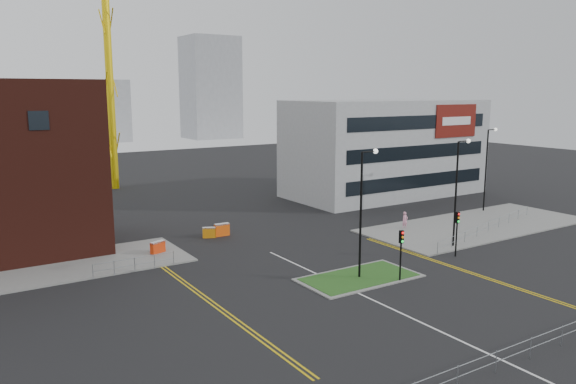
% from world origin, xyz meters
% --- Properties ---
extents(ground, '(200.00, 200.00, 0.00)m').
position_xyz_m(ground, '(0.00, 0.00, 0.00)').
color(ground, black).
rests_on(ground, ground).
extents(pavement_right, '(24.00, 10.00, 0.12)m').
position_xyz_m(pavement_right, '(22.00, 14.00, 0.06)').
color(pavement_right, slate).
rests_on(pavement_right, ground).
extents(island_kerb, '(8.60, 4.60, 0.08)m').
position_xyz_m(island_kerb, '(2.00, 8.00, 0.04)').
color(island_kerb, slate).
rests_on(island_kerb, ground).
extents(grass_island, '(8.00, 4.00, 0.12)m').
position_xyz_m(grass_island, '(2.00, 8.00, 0.06)').
color(grass_island, '#1D4517').
rests_on(grass_island, ground).
extents(office_block, '(25.00, 12.20, 12.00)m').
position_xyz_m(office_block, '(26.01, 31.97, 6.00)').
color(office_block, '#9EA0A2').
rests_on(office_block, ground).
extents(streetlamp_island, '(1.46, 0.36, 9.18)m').
position_xyz_m(streetlamp_island, '(2.22, 8.00, 5.41)').
color(streetlamp_island, black).
rests_on(streetlamp_island, ground).
extents(streetlamp_right_near, '(1.46, 0.36, 9.18)m').
position_xyz_m(streetlamp_right_near, '(14.22, 10.00, 5.41)').
color(streetlamp_right_near, black).
rests_on(streetlamp_right_near, ground).
extents(streetlamp_right_far, '(1.46, 0.36, 9.18)m').
position_xyz_m(streetlamp_right_far, '(28.22, 18.00, 5.41)').
color(streetlamp_right_far, black).
rests_on(streetlamp_right_far, ground).
extents(traffic_light_island, '(0.28, 0.33, 3.65)m').
position_xyz_m(traffic_light_island, '(4.00, 5.98, 2.57)').
color(traffic_light_island, black).
rests_on(traffic_light_island, ground).
extents(traffic_light_right, '(0.28, 0.33, 3.65)m').
position_xyz_m(traffic_light_right, '(12.00, 7.98, 2.57)').
color(traffic_light_right, black).
rests_on(traffic_light_right, ground).
extents(railing_front, '(24.05, 0.05, 1.10)m').
position_xyz_m(railing_front, '(0.00, -6.00, 0.78)').
color(railing_front, gray).
rests_on(railing_front, ground).
extents(railing_left, '(6.05, 0.05, 1.10)m').
position_xyz_m(railing_left, '(-11.00, 18.00, 0.74)').
color(railing_left, gray).
rests_on(railing_left, ground).
extents(railing_right, '(19.05, 5.05, 1.10)m').
position_xyz_m(railing_right, '(20.50, 11.50, 0.78)').
color(railing_right, gray).
rests_on(railing_right, ground).
extents(centre_line, '(0.15, 30.00, 0.01)m').
position_xyz_m(centre_line, '(0.00, 2.00, 0.01)').
color(centre_line, silver).
rests_on(centre_line, ground).
extents(yellow_left_a, '(0.12, 24.00, 0.01)m').
position_xyz_m(yellow_left_a, '(-9.00, 10.00, 0.01)').
color(yellow_left_a, gold).
rests_on(yellow_left_a, ground).
extents(yellow_left_b, '(0.12, 24.00, 0.01)m').
position_xyz_m(yellow_left_b, '(-8.70, 10.00, 0.01)').
color(yellow_left_b, gold).
rests_on(yellow_left_b, ground).
extents(yellow_right_a, '(0.12, 20.00, 0.01)m').
position_xyz_m(yellow_right_a, '(9.50, 6.00, 0.01)').
color(yellow_right_a, gold).
rests_on(yellow_right_a, ground).
extents(yellow_right_b, '(0.12, 20.00, 0.01)m').
position_xyz_m(yellow_right_b, '(9.80, 6.00, 0.01)').
color(yellow_right_b, gold).
rests_on(yellow_right_b, ground).
extents(skyline_b, '(24.00, 12.00, 16.00)m').
position_xyz_m(skyline_b, '(10.00, 130.00, 8.00)').
color(skyline_b, gray).
rests_on(skyline_b, ground).
extents(skyline_c, '(14.00, 12.00, 28.00)m').
position_xyz_m(skyline_c, '(45.00, 125.00, 14.00)').
color(skyline_c, gray).
rests_on(skyline_c, ground).
extents(pedestrian, '(0.65, 0.44, 1.71)m').
position_xyz_m(pedestrian, '(14.97, 16.81, 0.85)').
color(pedestrian, pink).
rests_on(pedestrian, ground).
extents(barrier_left, '(1.35, 0.88, 1.08)m').
position_xyz_m(barrier_left, '(-8.00, 21.47, 0.59)').
color(barrier_left, red).
rests_on(barrier_left, ground).
extents(barrier_mid, '(1.22, 0.82, 0.98)m').
position_xyz_m(barrier_mid, '(-2.28, 24.00, 0.53)').
color(barrier_mid, orange).
rests_on(barrier_mid, ground).
extents(barrier_right, '(1.39, 0.50, 1.16)m').
position_xyz_m(barrier_right, '(-1.00, 24.00, 0.63)').
color(barrier_right, '#FF580E').
rests_on(barrier_right, ground).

